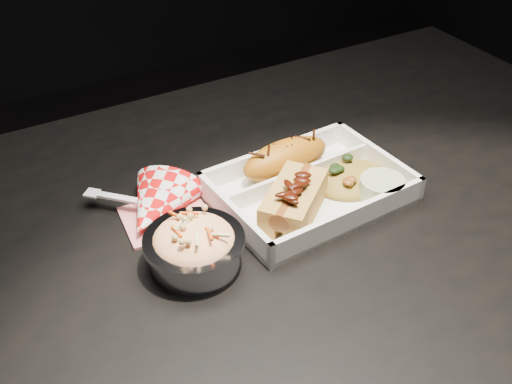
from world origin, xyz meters
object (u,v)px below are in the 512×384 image
fried_pastry (286,158)px  napkin_fork (155,207)px  dining_table (295,262)px  food_tray (309,191)px  hotdog (294,199)px  foil_coleslaw_cup (194,245)px

fried_pastry → napkin_fork: napkin_fork is taller
dining_table → food_tray: food_tray is taller
dining_table → fried_pastry: (0.03, 0.07, 0.12)m
dining_table → fried_pastry: fried_pastry is taller
dining_table → fried_pastry: 0.15m
food_tray → hotdog: hotdog is taller
fried_pastry → foil_coleslaw_cup: 0.21m
dining_table → fried_pastry: bearing=70.1°
food_tray → fried_pastry: 0.06m
food_tray → foil_coleslaw_cup: size_ratio=2.16×
dining_table → napkin_fork: napkin_fork is taller
food_tray → foil_coleslaw_cup: (-0.19, -0.05, 0.02)m
dining_table → foil_coleslaw_cup: (-0.16, -0.03, 0.12)m
fried_pastry → hotdog: size_ratio=1.07×
foil_coleslaw_cup → napkin_fork: same height
dining_table → food_tray: bearing=32.4°
fried_pastry → hotdog: 0.09m
dining_table → hotdog: 0.12m
napkin_fork → dining_table: bearing=19.2°
fried_pastry → hotdog: hotdog is taller
food_tray → napkin_fork: napkin_fork is taller
food_tray → fried_pastry: fried_pastry is taller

